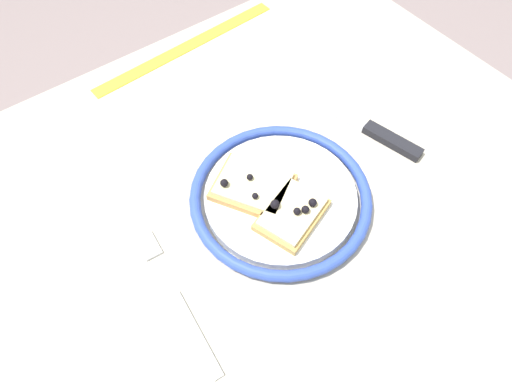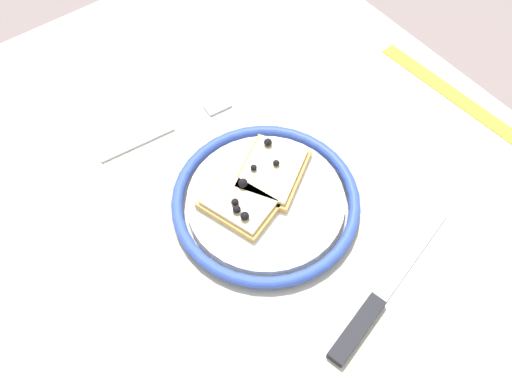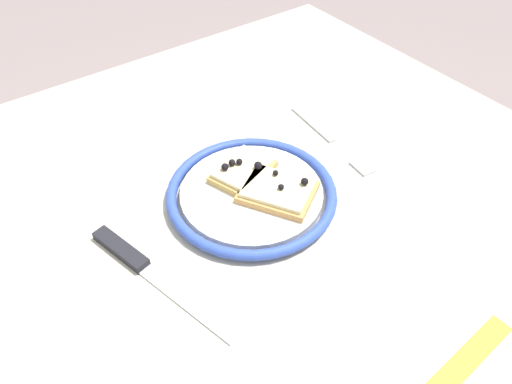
% 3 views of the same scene
% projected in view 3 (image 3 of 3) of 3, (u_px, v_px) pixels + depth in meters
% --- Properties ---
extents(dining_table, '(0.94, 0.84, 0.74)m').
position_uv_depth(dining_table, '(252.00, 221.00, 0.80)').
color(dining_table, '#BCB29E').
rests_on(dining_table, ground_plane).
extents(plate, '(0.24, 0.24, 0.02)m').
position_uv_depth(plate, '(252.00, 193.00, 0.70)').
color(plate, white).
rests_on(plate, dining_table).
extents(pizza_slice_near, '(0.12, 0.12, 0.03)m').
position_uv_depth(pizza_slice_near, '(278.00, 191.00, 0.68)').
color(pizza_slice_near, tan).
rests_on(pizza_slice_near, plate).
extents(pizza_slice_far, '(0.11, 0.09, 0.03)m').
position_uv_depth(pizza_slice_far, '(242.00, 170.00, 0.71)').
color(pizza_slice_far, tan).
rests_on(pizza_slice_far, plate).
extents(knife, '(0.08, 0.24, 0.01)m').
position_uv_depth(knife, '(138.00, 263.00, 0.62)').
color(knife, silver).
rests_on(knife, dining_table).
extents(fork, '(0.04, 0.20, 0.00)m').
position_uv_depth(fork, '(330.00, 139.00, 0.80)').
color(fork, silver).
rests_on(fork, dining_table).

